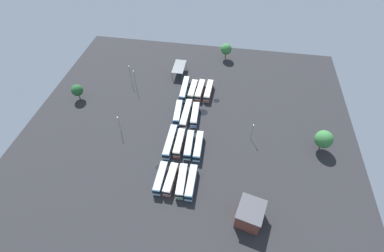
# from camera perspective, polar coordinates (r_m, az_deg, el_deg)

# --- Properties ---
(ground_plane) EXTENTS (125.26, 125.26, 0.00)m
(ground_plane) POSITION_cam_1_polar(r_m,az_deg,el_deg) (107.99, -0.85, -1.13)
(ground_plane) COLOR #28282B
(bus_row0_slot0) EXTENTS (12.14, 2.62, 3.41)m
(bus_row0_slot0) POSITION_cam_1_polar(r_m,az_deg,el_deg) (92.19, -0.15, -11.24)
(bus_row0_slot0) COLOR teal
(bus_row0_slot0) RESTS_ON ground_plane
(bus_row0_slot1) EXTENTS (11.80, 3.10, 3.41)m
(bus_row0_slot1) POSITION_cam_1_polar(r_m,az_deg,el_deg) (92.52, -2.08, -10.97)
(bus_row0_slot1) COLOR silver
(bus_row0_slot1) RESTS_ON ground_plane
(bus_row0_slot2) EXTENTS (11.28, 2.95, 3.41)m
(bus_row0_slot2) POSITION_cam_1_polar(r_m,az_deg,el_deg) (93.07, -4.29, -10.60)
(bus_row0_slot2) COLOR silver
(bus_row0_slot2) RESTS_ON ground_plane
(bus_row0_slot3) EXTENTS (11.40, 2.57, 3.41)m
(bus_row0_slot3) POSITION_cam_1_polar(r_m,az_deg,el_deg) (93.62, -6.31, -10.33)
(bus_row0_slot3) COLOR teal
(bus_row0_slot3) RESTS_ON ground_plane
(bus_row1_slot0) EXTENTS (12.27, 2.80, 3.41)m
(bus_row1_slot0) POSITION_cam_1_polar(r_m,az_deg,el_deg) (100.99, 1.30, -4.05)
(bus_row1_slot0) COLOR teal
(bus_row1_slot0) RESTS_ON ground_plane
(bus_row1_slot1) EXTENTS (11.99, 3.03, 3.41)m
(bus_row1_slot1) POSITION_cam_1_polar(r_m,az_deg,el_deg) (101.31, -0.59, -3.81)
(bus_row1_slot1) COLOR teal
(bus_row1_slot1) RESTS_ON ground_plane
(bus_row1_slot2) EXTENTS (11.71, 2.61, 3.41)m
(bus_row1_slot2) POSITION_cam_1_polar(r_m,az_deg,el_deg) (102.03, -2.58, -3.39)
(bus_row1_slot2) COLOR silver
(bus_row1_slot2) RESTS_ON ground_plane
(bus_row1_slot3) EXTENTS (14.57, 2.59, 3.41)m
(bus_row1_slot3) POSITION_cam_1_polar(r_m,az_deg,el_deg) (102.53, -4.40, -3.19)
(bus_row1_slot3) COLOR teal
(bus_row1_slot3) RESTS_ON ground_plane
(bus_row2_slot1) EXTENTS (11.79, 3.06, 3.41)m
(bus_row2_slot1) POSITION_cam_1_polar(r_m,az_deg,el_deg) (111.85, 0.60, 2.31)
(bus_row2_slot1) COLOR silver
(bus_row2_slot1) RESTS_ON ground_plane
(bus_row2_slot2) EXTENTS (14.58, 2.63, 3.41)m
(bus_row2_slot2) POSITION_cam_1_polar(r_m,az_deg,el_deg) (112.10, -1.19, 2.42)
(bus_row2_slot2) COLOR silver
(bus_row2_slot2) RESTS_ON ground_plane
(bus_row2_slot3) EXTENTS (12.35, 3.42, 3.41)m
(bus_row2_slot3) POSITION_cam_1_polar(r_m,az_deg,el_deg) (112.79, -2.83, 2.70)
(bus_row2_slot3) COLOR teal
(bus_row2_slot3) RESTS_ON ground_plane
(bus_row3_slot0) EXTENTS (12.12, 2.88, 3.41)m
(bus_row3_slot0) POSITION_cam_1_polar(r_m,az_deg,el_deg) (123.03, 3.34, 7.09)
(bus_row3_slot0) COLOR silver
(bus_row3_slot0) RESTS_ON ground_plane
(bus_row3_slot1) EXTENTS (12.02, 3.07, 3.41)m
(bus_row3_slot1) POSITION_cam_1_polar(r_m,az_deg,el_deg) (123.18, 1.62, 7.21)
(bus_row3_slot1) COLOR silver
(bus_row3_slot1) RESTS_ON ground_plane
(bus_row3_slot2) EXTENTS (11.34, 2.77, 3.41)m
(bus_row3_slot2) POSITION_cam_1_polar(r_m,az_deg,el_deg) (123.18, 0.16, 7.23)
(bus_row3_slot2) COLOR silver
(bus_row3_slot2) RESTS_ON ground_plane
(bus_row3_slot3) EXTENTS (14.62, 2.89, 3.41)m
(bus_row3_slot3) POSITION_cam_1_polar(r_m,az_deg,el_deg) (123.78, -1.51, 7.44)
(bus_row3_slot3) COLOR teal
(bus_row3_slot3) RESTS_ON ground_plane
(depot_building) EXTENTS (10.02, 9.14, 6.20)m
(depot_building) POSITION_cam_1_polar(r_m,az_deg,el_deg) (87.07, 11.58, -16.93)
(depot_building) COLOR brown
(depot_building) RESTS_ON ground_plane
(maintenance_shelter) EXTENTS (10.87, 5.28, 4.03)m
(maintenance_shelter) POSITION_cam_1_polar(r_m,az_deg,el_deg) (133.67, -2.61, 11.83)
(maintenance_shelter) COLOR slate
(maintenance_shelter) RESTS_ON ground_plane
(lamp_post_far_corner) EXTENTS (0.56, 0.28, 8.92)m
(lamp_post_far_corner) POSITION_cam_1_polar(r_m,az_deg,el_deg) (130.22, -12.31, 10.23)
(lamp_post_far_corner) COLOR slate
(lamp_post_far_corner) RESTS_ON ground_plane
(lamp_post_by_building) EXTENTS (0.56, 0.28, 7.37)m
(lamp_post_by_building) POSITION_cam_1_polar(r_m,az_deg,el_deg) (104.84, 11.99, -1.03)
(lamp_post_by_building) COLOR slate
(lamp_post_by_building) RESTS_ON ground_plane
(lamp_post_mid_lot) EXTENTS (0.56, 0.28, 7.62)m
(lamp_post_mid_lot) POSITION_cam_1_polar(r_m,az_deg,el_deg) (108.39, -14.43, 0.45)
(lamp_post_mid_lot) COLOR slate
(lamp_post_mid_lot) RESTS_ON ground_plane
(lamp_post_near_entrance) EXTENTS (0.56, 0.28, 9.28)m
(lamp_post_near_entrance) POSITION_cam_1_polar(r_m,az_deg,el_deg) (126.34, -11.41, 9.24)
(lamp_post_near_entrance) COLOR slate
(lamp_post_near_entrance) RESTS_ON ground_plane
(tree_northeast) EXTENTS (6.28, 6.28, 8.49)m
(tree_northeast) POSITION_cam_1_polar(r_m,az_deg,el_deg) (108.48, 24.96, -2.42)
(tree_northeast) COLOR brown
(tree_northeast) RESTS_ON ground_plane
(tree_north_edge) EXTENTS (4.83, 4.83, 6.99)m
(tree_north_edge) POSITION_cam_1_polar(r_m,az_deg,el_deg) (127.99, -22.08, 6.67)
(tree_north_edge) COLOR brown
(tree_north_edge) RESTS_ON ground_plane
(tree_northwest) EXTENTS (5.35, 5.35, 8.07)m
(tree_northwest) POSITION_cam_1_polar(r_m,az_deg,el_deg) (144.14, 6.87, 15.09)
(tree_northwest) COLOR brown
(tree_northwest) RESTS_ON ground_plane
(puddle_centre_drain) EXTENTS (3.76, 3.76, 0.01)m
(puddle_centre_drain) POSITION_cam_1_polar(r_m,az_deg,el_deg) (115.43, 2.26, 2.74)
(puddle_centre_drain) COLOR black
(puddle_centre_drain) RESTS_ON ground_plane
(puddle_between_rows) EXTENTS (2.26, 2.26, 0.01)m
(puddle_between_rows) POSITION_cam_1_polar(r_m,az_deg,el_deg) (98.22, -6.71, -8.29)
(puddle_between_rows) COLOR black
(puddle_between_rows) RESTS_ON ground_plane
(puddle_near_shelter) EXTENTS (1.93, 1.93, 0.01)m
(puddle_near_shelter) POSITION_cam_1_polar(r_m,az_deg,el_deg) (119.11, 2.03, 4.42)
(puddle_near_shelter) COLOR black
(puddle_near_shelter) RESTS_ON ground_plane
(puddle_back_corner) EXTENTS (2.67, 2.67, 0.01)m
(puddle_back_corner) POSITION_cam_1_polar(r_m,az_deg,el_deg) (121.07, 4.95, 5.08)
(puddle_back_corner) COLOR black
(puddle_back_corner) RESTS_ON ground_plane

